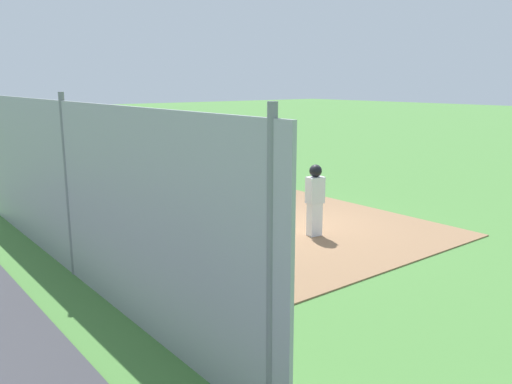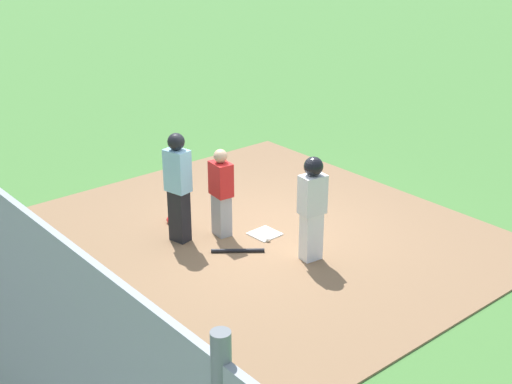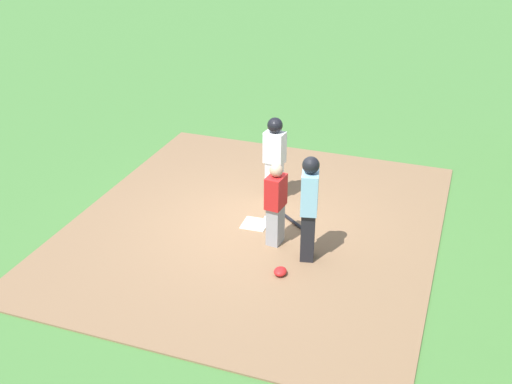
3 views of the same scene
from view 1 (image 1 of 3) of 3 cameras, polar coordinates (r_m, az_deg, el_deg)
name	(u,v)px [view 1 (image 1 of 3)]	position (r m, az deg, el deg)	size (l,w,h in m)	color
ground_plane	(283,227)	(12.97, 3.00, -3.79)	(140.00, 140.00, 0.00)	#477A38
dirt_infield	(283,226)	(12.96, 3.00, -3.73)	(7.20, 6.40, 0.03)	#896647
home_plate	(283,225)	(12.95, 3.00, -3.62)	(0.44, 0.44, 0.02)	white
catcher	(255,195)	(12.78, -0.12, -0.36)	(0.41, 0.30, 1.48)	#9E9EA3
umpire	(227,189)	(12.58, -3.18, 0.38)	(0.43, 0.34, 1.82)	black
runner	(315,195)	(11.96, 6.48, -0.36)	(0.31, 0.41, 1.66)	silver
baseball_bat	(266,231)	(12.34, 1.07, -4.31)	(0.06, 0.06, 0.84)	black
catcher_mask	(222,218)	(13.42, -3.74, -2.85)	(0.24, 0.20, 0.12)	red
baseball	(286,227)	(12.70, 3.26, -3.82)	(0.07, 0.07, 0.07)	white
backstop_fence	(68,190)	(10.01, -19.85, 0.21)	(12.00, 0.10, 3.35)	#93999E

